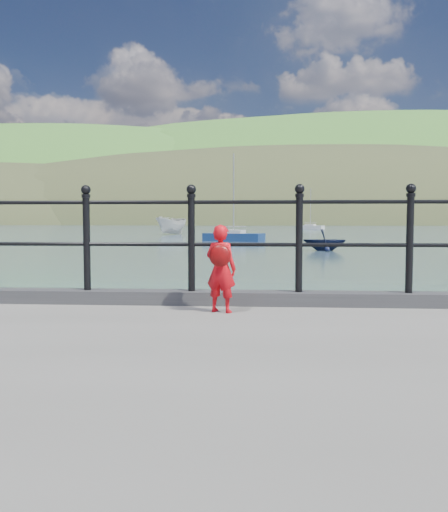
# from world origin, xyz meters

# --- Properties ---
(ground) EXTENTS (600.00, 600.00, 0.00)m
(ground) POSITION_xyz_m (0.00, 0.00, 0.00)
(ground) COLOR #2D4251
(ground) RESTS_ON ground
(kerb) EXTENTS (60.00, 0.30, 0.15)m
(kerb) POSITION_xyz_m (0.00, -0.15, 1.07)
(kerb) COLOR #28282B
(kerb) RESTS_ON quay
(railing) EXTENTS (18.11, 0.11, 1.20)m
(railing) POSITION_xyz_m (0.00, -0.15, 1.82)
(railing) COLOR black
(railing) RESTS_ON kerb
(far_shore) EXTENTS (830.00, 200.00, 156.00)m
(far_shore) POSITION_xyz_m (38.34, 239.41, -22.57)
(far_shore) COLOR #333A21
(far_shore) RESTS_ON ground
(child) EXTENTS (0.39, 0.35, 0.90)m
(child) POSITION_xyz_m (-0.23, -0.67, 1.46)
(child) COLOR red
(child) RESTS_ON quay
(launch_white) EXTENTS (4.22, 6.17, 2.23)m
(launch_white) POSITION_xyz_m (-10.88, 60.16, 1.12)
(launch_white) COLOR beige
(launch_white) RESTS_ON ground
(launch_navy) EXTENTS (2.71, 2.39, 1.34)m
(launch_navy) POSITION_xyz_m (4.07, 27.39, 0.67)
(launch_navy) COLOR black
(launch_navy) RESTS_ON ground
(sailboat_deep) EXTENTS (5.24, 4.02, 7.81)m
(sailboat_deep) POSITION_xyz_m (9.41, 96.65, 0.34)
(sailboat_deep) COLOR silver
(sailboat_deep) RESTS_ON ground
(sailboat_port) EXTENTS (5.54, 3.54, 7.78)m
(sailboat_port) POSITION_xyz_m (-2.22, 40.84, 0.34)
(sailboat_port) COLOR navy
(sailboat_port) RESTS_ON ground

